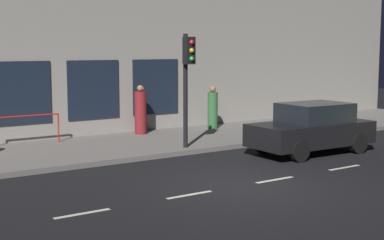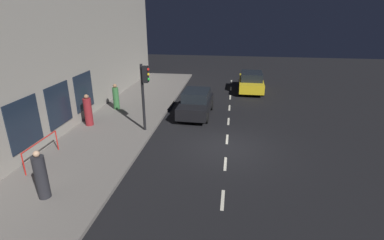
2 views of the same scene
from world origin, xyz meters
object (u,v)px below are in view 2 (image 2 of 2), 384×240
(traffic_light, at_px, (144,86))
(pedestrian_0, at_px, (88,111))
(parked_car_1, at_px, (251,82))
(pedestrian_1, at_px, (116,98))
(pedestrian_2, at_px, (41,176))
(parked_car_0, at_px, (196,103))

(traffic_light, bearing_deg, pedestrian_0, -3.96)
(parked_car_1, bearing_deg, pedestrian_1, -143.97)
(traffic_light, height_order, pedestrian_1, traffic_light)
(traffic_light, height_order, pedestrian_2, traffic_light)
(pedestrian_1, xyz_separation_m, pedestrian_2, (-1.19, 9.61, 0.05))
(traffic_light, xyz_separation_m, pedestrian_0, (3.43, -0.24, -1.64))
(traffic_light, height_order, parked_car_1, traffic_light)
(traffic_light, height_order, parked_car_0, traffic_light)
(pedestrian_1, height_order, pedestrian_2, pedestrian_2)
(traffic_light, xyz_separation_m, pedestrian_2, (1.80, 6.41, -1.63))
(traffic_light, bearing_deg, pedestrian_1, -46.94)
(parked_car_0, height_order, parked_car_1, same)
(parked_car_0, relative_size, pedestrian_2, 2.26)
(traffic_light, distance_m, pedestrian_1, 4.70)
(pedestrian_0, xyz_separation_m, pedestrian_1, (-0.43, -2.97, -0.05))
(traffic_light, relative_size, parked_car_1, 0.81)
(parked_car_0, distance_m, parked_car_1, 7.36)
(pedestrian_0, bearing_deg, parked_car_0, 70.00)
(parked_car_0, height_order, pedestrian_0, pedestrian_0)
(parked_car_0, bearing_deg, pedestrian_0, 29.04)
(traffic_light, distance_m, parked_car_1, 11.40)
(parked_car_0, bearing_deg, traffic_light, 56.10)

